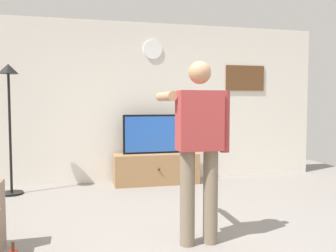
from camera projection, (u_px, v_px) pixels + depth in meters
name	position (u px, v px, depth m)	size (l,w,h in m)	color
ground_plane	(192.00, 247.00, 3.25)	(8.40, 8.40, 0.00)	gray
back_wall	(142.00, 102.00, 6.03)	(6.40, 0.10, 2.70)	silver
tv_stand	(156.00, 169.00, 5.80)	(1.39, 0.43, 0.50)	#997047
television	(156.00, 134.00, 5.81)	(1.08, 0.07, 0.65)	black
wall_clock	(153.00, 50.00, 5.96)	(0.32, 0.32, 0.03)	white
framed_picture	(245.00, 78.00, 6.38)	(0.74, 0.04, 0.45)	brown
floor_lamp	(9.00, 102.00, 5.05)	(0.32, 0.32, 1.90)	black
person_standing_nearer_lamp	(199.00, 141.00, 3.27)	(0.59, 0.78, 1.72)	#7A6B56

